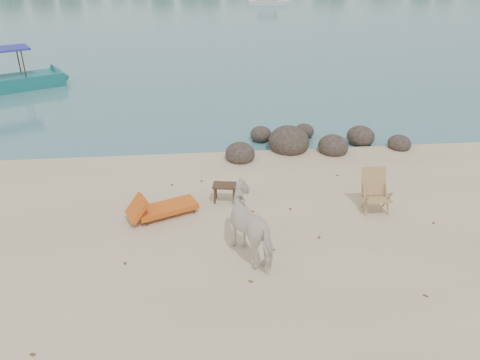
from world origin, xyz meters
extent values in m
ellipsoid|color=#2F251F|center=(-0.27, 5.42, 0.17)|extent=(0.95, 1.04, 0.71)
ellipsoid|color=#2F251F|center=(1.43, 6.12, 0.24)|extent=(1.36, 1.49, 1.02)
ellipsoid|color=#2F251F|center=(2.83, 5.72, 0.17)|extent=(0.98, 1.08, 0.74)
ellipsoid|color=#2F251F|center=(4.03, 6.52, 0.17)|extent=(0.94, 1.04, 0.71)
ellipsoid|color=#2F251F|center=(5.13, 5.82, 0.13)|extent=(0.76, 0.84, 0.57)
ellipsoid|color=#2F251F|center=(0.63, 7.12, 0.13)|extent=(0.75, 0.83, 0.56)
ellipsoid|color=#2F251F|center=(2.23, 7.32, 0.12)|extent=(0.69, 0.76, 0.52)
imported|color=silver|center=(-0.45, 0.30, 0.75)|extent=(1.53, 1.95, 1.50)
plane|color=brown|center=(-0.26, 2.09, 0.01)|extent=(0.14, 0.14, 0.00)
plane|color=brown|center=(-3.25, 0.20, 0.01)|extent=(0.12, 0.12, 0.00)
plane|color=brown|center=(-2.81, 2.55, 0.01)|extent=(0.14, 0.14, 0.00)
plane|color=brown|center=(1.13, 0.77, 0.01)|extent=(0.14, 0.14, 0.00)
plane|color=brown|center=(-2.37, 3.79, 0.01)|extent=(0.13, 0.13, 0.00)
plane|color=brown|center=(2.47, 3.92, 0.01)|extent=(0.14, 0.14, 0.00)
plane|color=brown|center=(-3.02, 2.27, 0.01)|extent=(0.11, 0.11, 0.00)
plane|color=brown|center=(-0.02, 0.38, 0.01)|extent=(0.13, 0.13, 0.00)
plane|color=brown|center=(-0.64, -0.65, 0.01)|extent=(0.13, 0.13, 0.00)
plane|color=brown|center=(2.69, -1.41, 0.01)|extent=(0.14, 0.14, 0.00)
plane|color=brown|center=(0.71, 2.12, 0.01)|extent=(0.10, 0.10, 0.00)
plane|color=brown|center=(-4.48, -2.18, 0.01)|extent=(0.13, 0.13, 0.00)
plane|color=brown|center=(4.07, 1.12, 0.01)|extent=(0.14, 0.14, 0.00)
plane|color=brown|center=(3.55, 2.65, 0.01)|extent=(0.11, 0.11, 0.00)
plane|color=brown|center=(-1.53, 3.94, 0.01)|extent=(0.10, 0.10, 0.00)
camera|label=1|loc=(-1.58, -8.11, 6.14)|focal=35.00mm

